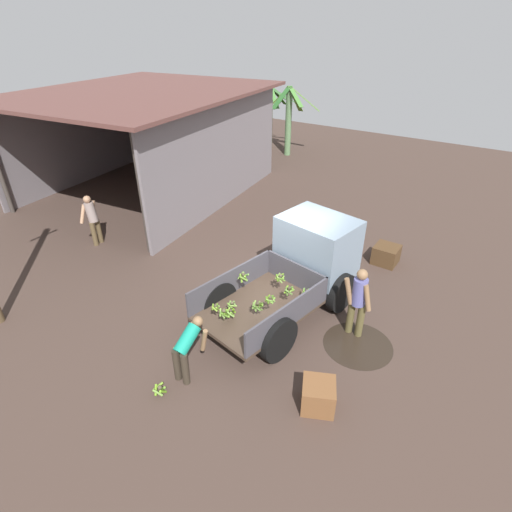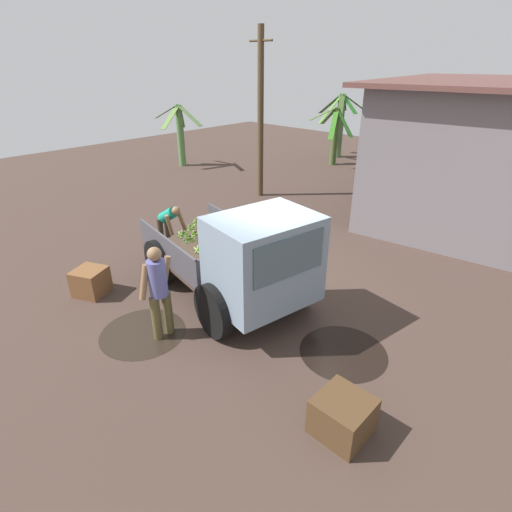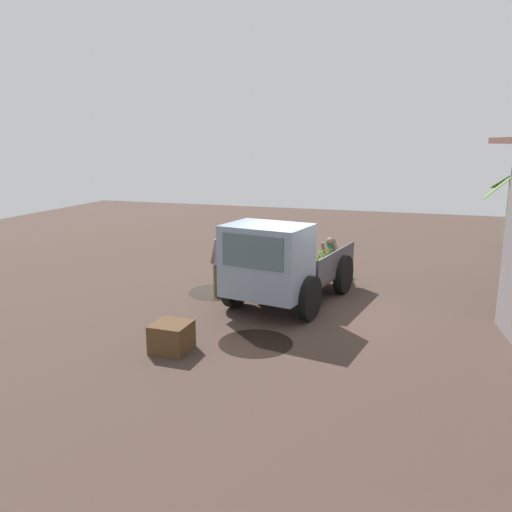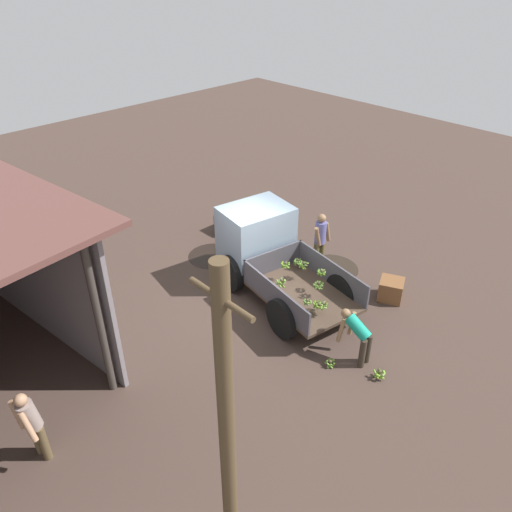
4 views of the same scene
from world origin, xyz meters
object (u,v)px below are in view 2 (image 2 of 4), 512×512
Objects in this scene: person_foreground_visitor at (159,289)px; wooden_crate_1 at (343,416)px; banana_bunch_on_ground_0 at (194,239)px; wooden_crate_0 at (91,282)px; cargo_truck at (249,261)px; person_worker_loading at (168,221)px; banana_bunch_on_ground_1 at (158,233)px; person_bystander_near_shed at (375,184)px; utility_pole at (261,116)px.

wooden_crate_1 is at bearing -171.16° from person_foreground_visitor.
wooden_crate_1 is (6.15, -2.49, 0.17)m from banana_bunch_on_ground_0.
wooden_crate_0 is 5.72m from wooden_crate_1.
cargo_truck is 17.99× the size of banana_bunch_on_ground_0.
person_worker_loading is 4.13× the size of banana_bunch_on_ground_1.
wooden_crate_1 is (6.39, -1.90, -0.45)m from person_worker_loading.
wooden_crate_0 reaches higher than banana_bunch_on_ground_1.
banana_bunch_on_ground_1 is 7.40m from wooden_crate_1.
banana_bunch_on_ground_1 is 0.43× the size of wooden_crate_1.
person_bystander_near_shed reaches higher than banana_bunch_on_ground_1.
person_foreground_visitor is at bearing -99.35° from cargo_truck.
banana_bunch_on_ground_1 is at bearing -153.83° from banana_bunch_on_ground_0.
person_foreground_visitor is 4.48m from banana_bunch_on_ground_1.
cargo_truck is 7.26× the size of wooden_crate_0.
person_worker_loading is 0.89m from banana_bunch_on_ground_0.
utility_pole reaches higher than cargo_truck.
person_worker_loading is 4.97× the size of banana_bunch_on_ground_0.
utility_pole reaches higher than banana_bunch_on_ground_0.
banana_bunch_on_ground_0 is at bearing 148.38° from person_bystander_near_shed.
person_worker_loading is at bearing 105.67° from wooden_crate_0.
person_worker_loading is 0.74× the size of person_bystander_near_shed.
utility_pole is 4.36m from person_bystander_near_shed.
banana_bunch_on_ground_0 is at bearing 66.68° from person_worker_loading.
cargo_truck reaches higher than person_bystander_near_shed.
person_foreground_visitor is 2.54× the size of wooden_crate_1.
utility_pole is at bearing 98.99° from person_bystander_near_shed.
banana_bunch_on_ground_1 is (-0.72, 0.12, -0.59)m from person_worker_loading.
person_foreground_visitor is (4.25, -7.14, -1.78)m from utility_pole.
person_bystander_near_shed is (2.45, 6.12, 0.17)m from person_worker_loading.
utility_pole is 8.50m from person_foreground_visitor.
wooden_crate_0 is 0.88× the size of wooden_crate_1.
cargo_truck is at bearing 32.52° from wooden_crate_0.
wooden_crate_0 is at bearing -75.88° from person_worker_loading.
banana_bunch_on_ground_1 reaches higher than banana_bunch_on_ground_0.
person_bystander_near_shed is at bearing 109.33° from cargo_truck.
person_bystander_near_shed is 2.71× the size of wooden_crate_0.
cargo_truck is 6.91m from person_bystander_near_shed.
person_foreground_visitor is at bearing 5.28° from wooden_crate_0.
utility_pole is 3.33× the size of person_bystander_near_shed.
utility_pole reaches higher than person_bystander_near_shed.
person_foreground_visitor is 2.36m from wooden_crate_0.
banana_bunch_on_ground_0 is at bearing 26.17° from banana_bunch_on_ground_1.
cargo_truck is 14.95× the size of banana_bunch_on_ground_1.
cargo_truck is at bearing 179.19° from person_bystander_near_shed.
cargo_truck is at bearing -10.85° from banana_bunch_on_ground_1.
utility_pole is 8.00m from wooden_crate_0.
utility_pole is at bearing 96.84° from banana_bunch_on_ground_1.
wooden_crate_1 is (5.69, 0.60, -0.01)m from wooden_crate_0.
banana_bunch_on_ground_0 is 0.83× the size of banana_bunch_on_ground_1.
banana_bunch_on_ground_1 is (-0.96, -0.47, 0.03)m from banana_bunch_on_ground_0.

